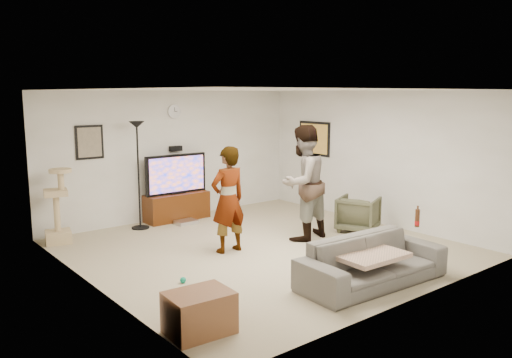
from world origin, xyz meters
TOP-DOWN VIEW (x-y plane):
  - floor at (0.00, 0.00)m, footprint 5.50×5.50m
  - ceiling at (0.00, 0.00)m, footprint 5.50×5.50m
  - wall_back at (0.00, 2.75)m, footprint 5.50×0.04m
  - wall_front at (0.00, -2.75)m, footprint 5.50×0.04m
  - wall_left at (-2.75, 0.00)m, footprint 0.04×5.50m
  - wall_right at (2.75, 0.00)m, footprint 0.04×5.50m
  - wall_clock at (0.00, 2.72)m, footprint 0.26×0.04m
  - wall_speaker at (0.00, 2.69)m, footprint 0.25×0.10m
  - picture_back at (-1.70, 2.73)m, footprint 0.42×0.03m
  - picture_right at (2.73, 1.60)m, footprint 0.03×0.78m
  - tv_stand at (-0.11, 2.50)m, footprint 1.27×0.45m
  - console_box at (-0.15, 2.11)m, footprint 0.40×0.30m
  - tv at (-0.11, 2.50)m, footprint 1.28×0.08m
  - tv_screen at (-0.11, 2.46)m, footprint 1.18×0.01m
  - floor_lamp at (-0.97, 2.35)m, footprint 0.32×0.32m
  - cat_tree at (-2.45, 2.35)m, footprint 0.48×0.48m
  - person_left at (-0.53, 0.19)m, footprint 0.61×0.40m
  - person_right at (0.86, -0.01)m, footprint 1.02×0.84m
  - sofa at (0.11, -2.10)m, footprint 2.12×0.93m
  - throw_blanket at (0.02, -2.10)m, footprint 0.93×0.73m
  - beer_bottle at (1.06, -2.10)m, footprint 0.06×0.06m
  - armchair at (2.00, -0.27)m, footprint 0.91×0.90m
  - side_table at (-2.40, -1.89)m, footprint 0.69×0.54m
  - toy_ball at (-1.80, -0.55)m, footprint 0.08×0.08m

SIDE VIEW (x-z plane):
  - floor at x=0.00m, z-range -0.02..0.00m
  - console_box at x=-0.15m, z-range 0.00..0.07m
  - toy_ball at x=-1.80m, z-range 0.00..0.08m
  - side_table at x=-2.40m, z-range 0.00..0.44m
  - tv_stand at x=-0.11m, z-range 0.00..0.53m
  - sofa at x=0.11m, z-range 0.00..0.61m
  - armchair at x=2.00m, z-range 0.00..0.63m
  - throw_blanket at x=0.02m, z-range 0.38..0.44m
  - cat_tree at x=-2.45m, z-range 0.00..1.24m
  - beer_bottle at x=1.06m, z-range 0.61..0.86m
  - person_left at x=-0.53m, z-range 0.00..1.66m
  - tv at x=-0.11m, z-range 0.53..1.29m
  - tv_screen at x=-0.11m, z-range 0.57..1.24m
  - person_right at x=0.86m, z-range 0.00..1.94m
  - floor_lamp at x=-0.97m, z-range 0.00..1.96m
  - wall_back at x=0.00m, z-range 0.00..2.50m
  - wall_front at x=0.00m, z-range 0.00..2.50m
  - wall_left at x=-2.75m, z-range 0.00..2.50m
  - wall_right at x=2.75m, z-range 0.00..2.50m
  - wall_speaker at x=0.00m, z-range 1.33..1.43m
  - picture_right at x=2.73m, z-range 1.19..1.81m
  - picture_back at x=-1.70m, z-range 1.34..1.86m
  - wall_clock at x=0.00m, z-range 1.97..2.23m
  - ceiling at x=0.00m, z-range 2.50..2.52m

